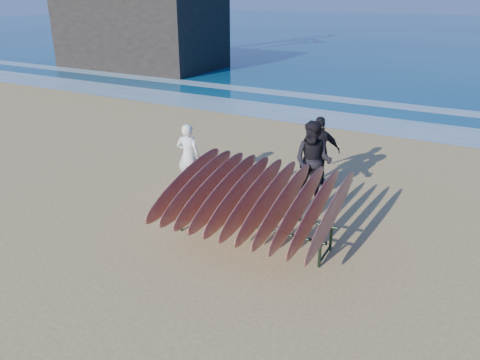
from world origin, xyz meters
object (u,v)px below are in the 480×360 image
at_px(surfboard_rack, 253,197).
at_px(building, 141,31).
at_px(person_dark_b, 319,151).
at_px(person_white, 188,156).
at_px(person_dark_a, 313,161).

height_order(surfboard_rack, building, building).
bearing_deg(person_dark_b, person_white, 13.44).
xyz_separation_m(person_dark_b, building, (-16.85, 13.13, 1.32)).
bearing_deg(person_dark_b, person_dark_a, 83.31).
height_order(person_white, person_dark_a, person_dark_a).
bearing_deg(person_dark_a, person_dark_b, 100.51).
bearing_deg(person_dark_b, surfboard_rack, 70.01).
bearing_deg(person_white, building, -60.64).
distance_m(surfboard_rack, person_dark_b, 3.44).
relative_size(person_dark_a, person_dark_b, 1.08).
bearing_deg(person_white, surfboard_rack, 134.15).
height_order(person_white, building, building).
distance_m(person_dark_a, building, 22.22).
xyz_separation_m(person_white, person_dark_a, (2.99, 0.74, 0.14)).
xyz_separation_m(surfboard_rack, person_dark_a, (0.28, 2.42, 0.02)).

